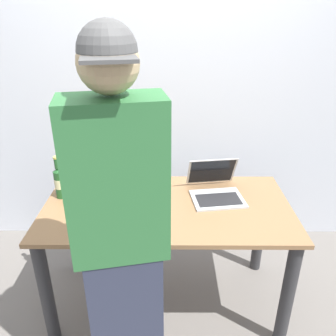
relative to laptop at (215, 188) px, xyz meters
The scene contains 8 objects.
ground_plane 0.88m from the laptop, 157.22° to the right, with size 8.00×8.00×0.00m, color slate.
desk 0.39m from the laptop, 157.22° to the right, with size 1.50×0.78×0.77m.
laptop is the anchor object (origin of this frame).
beer_bottle_green 0.91m from the laptop, behind, with size 0.07×0.07×0.32m.
beer_bottle_amber 0.98m from the laptop, behind, with size 0.06×0.06×0.28m.
beer_bottle_dark 0.78m from the laptop, behind, with size 0.07×0.07×0.26m.
person_figure 0.89m from the laptop, 124.48° to the right, with size 0.43×0.34×1.83m.
back_wall 0.92m from the laptop, 112.99° to the left, with size 6.00×0.10×2.60m, color silver.
Camera 1 is at (0.01, -1.78, 1.86)m, focal length 36.44 mm.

